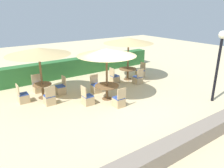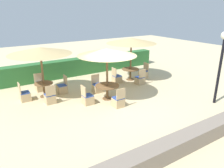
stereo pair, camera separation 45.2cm
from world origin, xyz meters
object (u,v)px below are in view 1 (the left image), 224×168
at_px(patio_chair_center_west, 88,99).
at_px(patio_chair_back_right_east, 140,73).
at_px(parasol_back_left, 38,51).
at_px(round_table_back_left, 42,88).
at_px(lamp_post, 220,53).
at_px(patio_chair_back_left_south, 50,99).
at_px(round_table_back_right, 128,71).
at_px(patio_chair_back_right_south, 138,79).
at_px(patio_chair_back_left_west, 23,97).
at_px(patio_chair_center_south, 119,101).
at_px(patio_chair_back_left_north, 38,87).
at_px(parasol_back_right, 128,41).
at_px(patio_chair_back_right_west, 114,78).
at_px(patio_chair_back_left_east, 61,89).
at_px(parasol_center, 107,52).
at_px(round_table_center, 107,88).
at_px(patio_chair_center_north, 96,88).

bearing_deg(patio_chair_center_west, patio_chair_back_right_east, 110.32).
bearing_deg(parasol_back_left, round_table_back_left, 90.00).
height_order(lamp_post, patio_chair_back_left_south, lamp_post).
xyz_separation_m(round_table_back_right, patio_chair_back_right_south, (-0.03, -0.98, -0.29)).
bearing_deg(patio_chair_back_left_west, patio_chair_center_south, 49.10).
xyz_separation_m(parasol_back_left, patio_chair_back_left_north, (0.04, 0.95, -2.07)).
height_order(patio_chair_back_left_south, patio_chair_back_left_north, same).
bearing_deg(parasol_back_right, patio_chair_back_left_south, -171.03).
relative_size(patio_chair_back_right_west, patio_chair_back_left_east, 1.00).
relative_size(parasol_center, parasol_back_left, 0.92).
distance_m(parasol_center, patio_chair_center_west, 2.34).
distance_m(parasol_back_right, patio_chair_back_left_south, 5.81).
bearing_deg(round_table_back_right, patio_chair_back_right_west, -178.45).
bearing_deg(round_table_back_left, round_table_center, -37.94).
relative_size(patio_chair_back_right_west, patio_chair_back_left_south, 1.00).
height_order(parasol_back_left, patio_chair_back_left_north, parasol_back_left).
bearing_deg(patio_chair_back_left_west, round_table_back_right, 89.17).
xyz_separation_m(patio_chair_back_right_south, round_table_center, (-2.77, -0.85, 0.31)).
bearing_deg(round_table_back_left, lamp_post, -37.82).
xyz_separation_m(patio_chair_center_south, patio_chair_back_left_east, (-1.52, 3.00, 0.00)).
distance_m(round_table_back_left, patio_chair_back_left_east, 0.98).
bearing_deg(patio_chair_back_right_east, parasol_back_right, 87.71).
height_order(patio_chair_back_right_west, round_table_center, patio_chair_back_right_west).
relative_size(patio_chair_back_left_east, patio_chair_back_left_north, 1.00).
height_order(parasol_back_left, patio_chair_back_left_south, parasol_back_left).
bearing_deg(patio_chair_back_left_north, patio_chair_back_left_east, 133.41).
bearing_deg(patio_chair_back_left_north, patio_chair_center_south, 121.50).
relative_size(parasol_back_left, patio_chair_back_left_west, 3.22).
distance_m(round_table_back_left, patio_chair_back_left_south, 1.00).
height_order(patio_chair_back_right_west, round_table_back_left, patio_chair_back_right_west).
height_order(round_table_back_right, parasol_back_left, parasol_back_left).
xyz_separation_m(lamp_post, patio_chair_back_left_north, (-6.50, 6.03, -2.09)).
distance_m(round_table_center, patio_chair_center_north, 1.13).
relative_size(lamp_post, round_table_back_left, 3.67).
bearing_deg(patio_chair_back_left_north, parasol_back_left, 87.49).
relative_size(patio_chair_back_right_east, patio_chair_center_north, 1.00).
relative_size(patio_chair_center_north, patio_chair_center_west, 1.00).
bearing_deg(round_table_back_left, patio_chair_back_right_west, -2.02).
height_order(patio_chair_center_north, patio_chair_center_west, same).
bearing_deg(round_table_back_left, parasol_center, -37.94).
height_order(patio_chair_back_left_south, patio_chair_back_left_east, same).
xyz_separation_m(lamp_post, patio_chair_back_right_west, (-2.27, 4.93, -2.09)).
bearing_deg(patio_chair_center_west, parasol_back_left, -144.66).
xyz_separation_m(lamp_post, patio_chair_back_left_west, (-7.50, 5.05, -2.09)).
distance_m(patio_chair_back_right_west, patio_chair_center_west, 3.40).
height_order(patio_chair_back_right_south, patio_chair_center_west, same).
bearing_deg(round_table_center, parasol_back_left, 142.06).
distance_m(patio_chair_center_south, patio_chair_back_left_south, 3.21).
distance_m(patio_chair_back_right_west, round_table_back_left, 4.28).
xyz_separation_m(round_table_back_right, parasol_center, (-2.80, -1.83, 1.77)).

